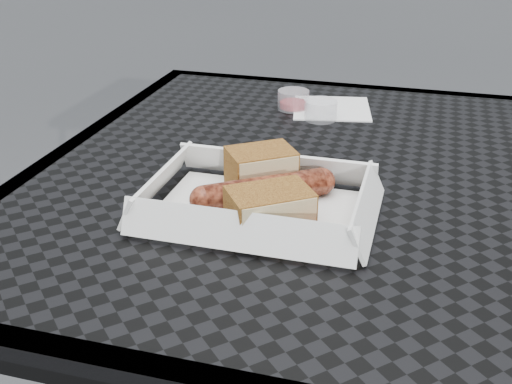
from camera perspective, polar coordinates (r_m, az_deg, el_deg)
patio_table at (r=0.84m, az=8.00°, el=-3.19°), size 0.80×0.80×0.74m
food_tray at (r=0.71m, az=0.22°, el=-1.70°), size 0.22×0.15×0.00m
bratwurst at (r=0.71m, az=0.75°, el=0.15°), size 0.15×0.11×0.03m
bread_near at (r=0.75m, az=0.45°, el=2.09°), size 0.09×0.09×0.05m
bread_far at (r=0.66m, az=1.22°, el=-1.54°), size 0.10×0.09×0.04m
veg_garnish at (r=0.64m, az=5.06°, el=-4.34°), size 0.03×0.03×0.00m
napkin at (r=1.04m, az=6.74°, el=7.40°), size 0.14×0.14×0.00m
condiment_cup_sauce at (r=1.03m, az=3.34°, el=8.19°), size 0.05×0.05×0.03m
condiment_cup_empty at (r=0.99m, az=5.78°, el=7.26°), size 0.05×0.05×0.03m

